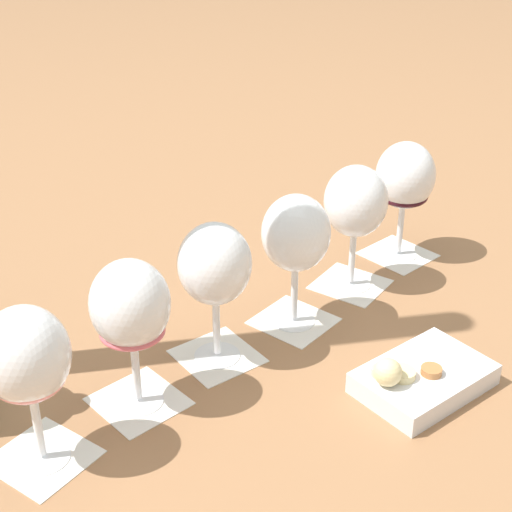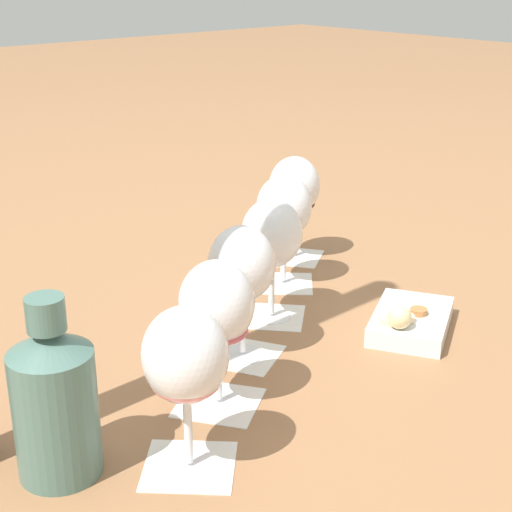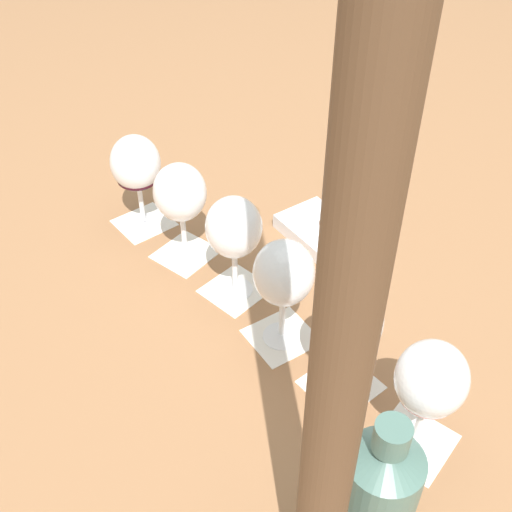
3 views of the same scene
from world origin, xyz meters
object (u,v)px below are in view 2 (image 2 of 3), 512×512
object	(u,v)px
wine_glass_2	(242,269)
wine_glass_5	(294,190)
ceramic_vase	(55,399)
wine_glass_0	(186,362)
wine_glass_1	(217,308)
wine_glass_4	(284,211)
snack_dish	(410,321)
wine_glass_3	(272,238)

from	to	relation	value
wine_glass_2	wine_glass_5	bearing A→B (deg)	35.76
ceramic_vase	wine_glass_0	bearing A→B (deg)	-38.09
wine_glass_1	wine_glass_4	distance (m)	0.40
wine_glass_2	wine_glass_4	world-z (taller)	same
wine_glass_0	wine_glass_1	distance (m)	0.13
wine_glass_0	ceramic_vase	size ratio (longest dim) A/B	0.91
wine_glass_4	snack_dish	size ratio (longest dim) A/B	0.98
wine_glass_2	ceramic_vase	distance (m)	0.33
wine_glass_5	ceramic_vase	xyz separation A→B (m)	(-0.64, -0.30, -0.04)
wine_glass_2	snack_dish	bearing A→B (deg)	-24.27
wine_glass_5	wine_glass_3	bearing A→B (deg)	-141.23
wine_glass_1	ceramic_vase	distance (m)	0.22
wine_glass_0	wine_glass_2	bearing A→B (deg)	36.86
wine_glass_0	wine_glass_4	distance (m)	0.53
wine_glass_4	wine_glass_5	size ratio (longest dim) A/B	1.00
snack_dish	ceramic_vase	bearing A→B (deg)	176.39
wine_glass_2	snack_dish	xyz separation A→B (m)	(0.24, -0.11, -0.11)
wine_glass_5	wine_glass_0	bearing A→B (deg)	-143.80
wine_glass_0	wine_glass_3	xyz separation A→B (m)	(0.33, 0.22, 0.00)
wine_glass_1	wine_glass_3	world-z (taller)	same
wine_glass_2	snack_dish	size ratio (longest dim) A/B	0.98
wine_glass_5	ceramic_vase	size ratio (longest dim) A/B	0.91
wine_glass_3	snack_dish	bearing A→B (deg)	-54.68
wine_glass_0	wine_glass_5	bearing A→B (deg)	36.20
wine_glass_0	wine_glass_1	size ratio (longest dim) A/B	1.00
wine_glass_2	ceramic_vase	xyz separation A→B (m)	(-0.32, -0.07, -0.04)
wine_glass_1	wine_glass_2	size ratio (longest dim) A/B	1.00
wine_glass_0	snack_dish	distance (m)	0.47
wine_glass_3	ceramic_vase	xyz separation A→B (m)	(-0.43, -0.14, -0.04)
wine_glass_0	wine_glass_5	world-z (taller)	same
ceramic_vase	snack_dish	distance (m)	0.56
wine_glass_3	snack_dish	size ratio (longest dim) A/B	0.98
wine_glass_2	ceramic_vase	size ratio (longest dim) A/B	0.91
wine_glass_2	wine_glass_5	world-z (taller)	same
wine_glass_3	wine_glass_1	bearing A→B (deg)	-146.95
wine_glass_0	wine_glass_2	world-z (taller)	same
wine_glass_1	wine_glass_4	world-z (taller)	same
wine_glass_0	wine_glass_2	xyz separation A→B (m)	(0.21, 0.16, 0.00)
wine_glass_4	wine_glass_5	bearing A→B (deg)	38.46
wine_glass_2	wine_glass_0	bearing A→B (deg)	-143.14
wine_glass_0	wine_glass_1	bearing A→B (deg)	37.29
wine_glass_0	wine_glass_4	bearing A→B (deg)	35.65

